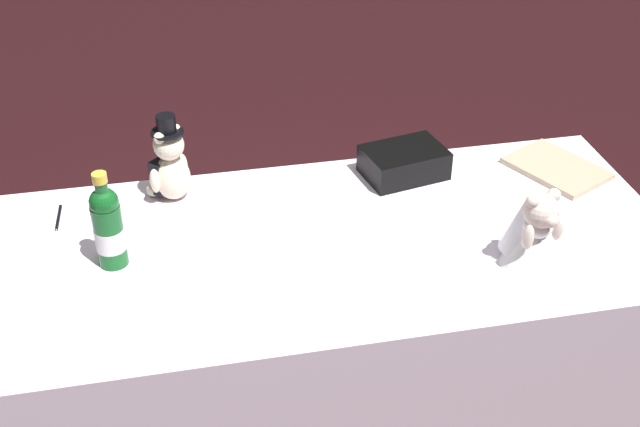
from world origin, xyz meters
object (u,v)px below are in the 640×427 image
Objects in this scene: teddy_bear_bride at (533,232)px; champagne_bottle at (108,226)px; signing_pen at (58,219)px; gift_case_black at (404,162)px; guestbook at (557,168)px; teddy_bear_groom at (169,165)px.

champagne_bottle is (1.15, -0.23, 0.03)m from teddy_bear_bride.
gift_case_black is at bearing -177.65° from signing_pen.
guestbook is at bearing -123.48° from teddy_bear_bride.
champagne_bottle is 0.96× the size of guestbook.
gift_case_black is at bearing -34.90° from guestbook.
teddy_bear_bride is 0.57m from gift_case_black.
teddy_bear_groom reaches higher than guestbook.
gift_case_black is at bearing -162.37° from champagne_bottle.
teddy_bear_groom is 1.27m from guestbook.
signing_pen is 0.48× the size of gift_case_black.
guestbook is at bearing 171.41° from gift_case_black.
guestbook is (-1.27, 0.09, -0.11)m from teddy_bear_groom.
teddy_bear_bride reaches higher than signing_pen.
teddy_bear_groom is at bearing -169.91° from signing_pen.
teddy_bear_groom is 1.00× the size of gift_case_black.
teddy_bear_groom reaches higher than gift_case_black.
teddy_bear_groom is at bearing -29.12° from teddy_bear_bride.
signing_pen is at bearing -19.93° from teddy_bear_bride.
champagne_bottle reaches higher than guestbook.
guestbook is (-0.30, -0.45, -0.09)m from teddy_bear_bride.
teddy_bear_bride is 0.54m from guestbook.
gift_case_black is (-0.76, 0.02, -0.07)m from teddy_bear_groom.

